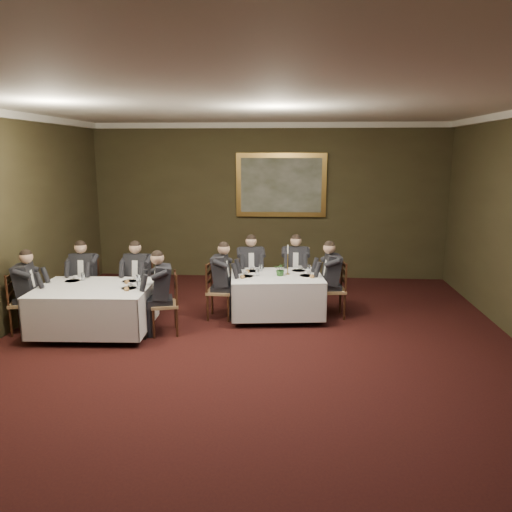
# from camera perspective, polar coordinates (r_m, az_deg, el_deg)

# --- Properties ---
(ground) EXTENTS (10.00, 10.00, 0.00)m
(ground) POSITION_cam_1_polar(r_m,az_deg,el_deg) (6.98, -0.55, -12.36)
(ground) COLOR black
(ground) RESTS_ON ground
(ceiling) EXTENTS (8.00, 10.00, 0.10)m
(ceiling) POSITION_cam_1_polar(r_m,az_deg,el_deg) (6.41, -0.61, 17.55)
(ceiling) COLOR silver
(ceiling) RESTS_ON back_wall
(back_wall) EXTENTS (8.00, 0.10, 3.50)m
(back_wall) POSITION_cam_1_polar(r_m,az_deg,el_deg) (11.42, 1.49, 6.20)
(back_wall) COLOR #362E1B
(back_wall) RESTS_ON ground
(front_wall) EXTENTS (8.00, 0.10, 3.50)m
(front_wall) POSITION_cam_1_polar(r_m,az_deg,el_deg) (1.82, -15.07, -25.94)
(front_wall) COLOR #362E1B
(front_wall) RESTS_ON ground
(crown_molding) EXTENTS (8.00, 10.00, 0.12)m
(crown_molding) POSITION_cam_1_polar(r_m,az_deg,el_deg) (6.40, -0.61, 17.02)
(crown_molding) COLOR white
(crown_molding) RESTS_ON back_wall
(table_main) EXTENTS (1.71, 1.38, 0.67)m
(table_main) POSITION_cam_1_polar(r_m,az_deg,el_deg) (8.75, 2.35, -4.20)
(table_main) COLOR black
(table_main) RESTS_ON ground
(table_second) EXTENTS (1.85, 1.44, 0.67)m
(table_second) POSITION_cam_1_polar(r_m,az_deg,el_deg) (8.41, -17.96, -5.45)
(table_second) COLOR black
(table_second) RESTS_ON ground
(chair_main_backleft) EXTENTS (0.50, 0.48, 1.00)m
(chair_main_backleft) POSITION_cam_1_polar(r_m,az_deg,el_deg) (9.55, -0.60, -3.85)
(chair_main_backleft) COLOR #98774D
(chair_main_backleft) RESTS_ON ground
(diner_main_backleft) EXTENTS (0.47, 0.53, 1.35)m
(diner_main_backleft) POSITION_cam_1_polar(r_m,az_deg,el_deg) (9.48, -0.59, -2.54)
(diner_main_backleft) COLOR black
(diner_main_backleft) RESTS_ON chair_main_backleft
(chair_main_backright) EXTENTS (0.44, 0.42, 1.00)m
(chair_main_backright) POSITION_cam_1_polar(r_m,az_deg,el_deg) (9.61, 4.49, -3.78)
(chair_main_backright) COLOR #98774D
(chair_main_backright) RESTS_ON ground
(diner_main_backright) EXTENTS (0.42, 0.48, 1.35)m
(diner_main_backright) POSITION_cam_1_polar(r_m,az_deg,el_deg) (9.54, 4.51, -2.48)
(diner_main_backright) COLOR black
(diner_main_backright) RESTS_ON chair_main_backright
(chair_main_endleft) EXTENTS (0.44, 0.46, 1.00)m
(chair_main_endleft) POSITION_cam_1_polar(r_m,az_deg,el_deg) (8.78, -4.22, -5.30)
(chair_main_endleft) COLOR #98774D
(chair_main_endleft) RESTS_ON ground
(diner_main_endleft) EXTENTS (0.50, 0.43, 1.35)m
(diner_main_endleft) POSITION_cam_1_polar(r_m,az_deg,el_deg) (8.71, -4.17, -3.87)
(diner_main_endleft) COLOR black
(diner_main_endleft) RESTS_ON chair_main_endleft
(chair_main_endright) EXTENTS (0.46, 0.48, 1.00)m
(chair_main_endright) POSITION_cam_1_polar(r_m,az_deg,el_deg) (8.93, 8.78, -5.11)
(chair_main_endright) COLOR #98774D
(chair_main_endright) RESTS_ON ground
(diner_main_endright) EXTENTS (0.52, 0.45, 1.35)m
(diner_main_endright) POSITION_cam_1_polar(r_m,az_deg,el_deg) (8.86, 8.76, -3.70)
(diner_main_endright) COLOR black
(diner_main_endright) RESTS_ON chair_main_endright
(chair_sec_backleft) EXTENTS (0.46, 0.44, 1.00)m
(chair_sec_backleft) POSITION_cam_1_polar(r_m,az_deg,el_deg) (9.44, -18.83, -4.68)
(chair_sec_backleft) COLOR #98774D
(chair_sec_backleft) RESTS_ON ground
(diner_sec_backleft) EXTENTS (0.43, 0.50, 1.35)m
(diner_sec_backleft) POSITION_cam_1_polar(r_m,az_deg,el_deg) (9.37, -18.95, -3.36)
(diner_sec_backleft) COLOR black
(diner_sec_backleft) RESTS_ON chair_sec_backleft
(chair_sec_backright) EXTENTS (0.47, 0.45, 1.00)m
(chair_sec_backright) POSITION_cam_1_polar(r_m,az_deg,el_deg) (9.16, -13.15, -4.86)
(chair_sec_backright) COLOR #98774D
(chair_sec_backright) RESTS_ON ground
(diner_sec_backright) EXTENTS (0.44, 0.50, 1.35)m
(diner_sec_backright) POSITION_cam_1_polar(r_m,az_deg,el_deg) (9.08, -13.24, -3.50)
(diner_sec_backright) COLOR black
(diner_sec_backright) RESTS_ON chair_sec_backright
(chair_sec_endright) EXTENTS (0.53, 0.54, 1.00)m
(chair_sec_endright) POSITION_cam_1_polar(r_m,az_deg,el_deg) (8.16, -10.30, -6.80)
(chair_sec_endright) COLOR #98774D
(chair_sec_endright) RESTS_ON ground
(diner_sec_endright) EXTENTS (0.57, 0.52, 1.35)m
(diner_sec_endright) POSITION_cam_1_polar(r_m,az_deg,el_deg) (8.09, -10.44, -5.26)
(diner_sec_endright) COLOR black
(diner_sec_endright) RESTS_ON chair_sec_endright
(chair_sec_endleft) EXTENTS (0.50, 0.52, 1.00)m
(chair_sec_endleft) POSITION_cam_1_polar(r_m,az_deg,el_deg) (8.89, -24.84, -6.16)
(chair_sec_endleft) COLOR #98774D
(chair_sec_endleft) RESTS_ON ground
(diner_sec_endleft) EXTENTS (0.55, 0.49, 1.35)m
(diner_sec_endleft) POSITION_cam_1_polar(r_m,az_deg,el_deg) (8.83, -24.90, -4.75)
(diner_sec_endleft) COLOR black
(diner_sec_endleft) RESTS_ON chair_sec_endleft
(centerpiece) EXTENTS (0.24, 0.22, 0.25)m
(centerpiece) POSITION_cam_1_polar(r_m,az_deg,el_deg) (8.61, 2.84, -1.45)
(centerpiece) COLOR #2D5926
(centerpiece) RESTS_ON table_main
(candlestick) EXTENTS (0.08, 0.08, 0.54)m
(candlestick) POSITION_cam_1_polar(r_m,az_deg,el_deg) (8.70, 3.64, -0.83)
(candlestick) COLOR #A68132
(candlestick) RESTS_ON table_main
(place_setting_table_main) EXTENTS (0.33, 0.31, 0.14)m
(place_setting_table_main) POSITION_cam_1_polar(r_m,az_deg,el_deg) (8.98, -0.16, -1.49)
(place_setting_table_main) COLOR white
(place_setting_table_main) RESTS_ON table_main
(place_setting_table_second) EXTENTS (0.33, 0.31, 0.14)m
(place_setting_table_second) POSITION_cam_1_polar(r_m,az_deg,el_deg) (8.83, -19.87, -2.44)
(place_setting_table_second) COLOR white
(place_setting_table_second) RESTS_ON table_second
(painting) EXTENTS (2.02, 0.09, 1.42)m
(painting) POSITION_cam_1_polar(r_m,az_deg,el_deg) (11.31, 2.89, 8.09)
(painting) COLOR #BD9245
(painting) RESTS_ON back_wall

